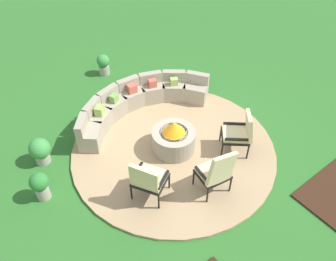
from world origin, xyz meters
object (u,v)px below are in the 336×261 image
potted_plant_0 (40,150)px  lounge_chair_back_left (240,132)px  fire_pit (174,138)px  potted_plant_2 (40,185)px  potted_plant_1 (103,64)px  lounge_chair_front_right (216,172)px  curved_stone_bench (138,102)px  lounge_chair_front_left (148,179)px

potted_plant_0 → lounge_chair_back_left: bearing=-33.9°
fire_pit → potted_plant_2: size_ratio=1.45×
potted_plant_0 → potted_plant_1: 3.49m
lounge_chair_back_left → potted_plant_2: lounge_chair_back_left is taller
lounge_chair_back_left → potted_plant_0: bearing=97.0°
lounge_chair_back_left → lounge_chair_front_right: bearing=154.3°
potted_plant_1 → potted_plant_2: (-3.14, -3.03, 0.05)m
fire_pit → potted_plant_1: 3.61m
lounge_chair_front_right → potted_plant_2: bearing=152.8°
lounge_chair_front_right → lounge_chair_back_left: size_ratio=1.14×
curved_stone_bench → potted_plant_1: 2.07m
lounge_chair_front_left → lounge_chair_back_left: 2.28m
potted_plant_1 → lounge_chair_back_left: bearing=-80.6°
lounge_chair_front_left → fire_pit: bearing=91.6°
curved_stone_bench → lounge_chair_back_left: 2.62m
lounge_chair_front_left → potted_plant_1: 4.60m
fire_pit → lounge_chair_front_left: (-1.19, -0.73, 0.24)m
potted_plant_1 → curved_stone_bench: bearing=-96.6°
lounge_chair_back_left → curved_stone_bench: bearing=62.9°
lounge_chair_back_left → potted_plant_0: lounge_chair_back_left is taller
lounge_chair_front_right → potted_plant_1: 5.03m
curved_stone_bench → potted_plant_0: 2.53m
lounge_chair_front_left → lounge_chair_front_right: (1.09, -0.67, 0.04)m
lounge_chair_front_right → potted_plant_0: (-2.32, 2.87, -0.29)m
potted_plant_1 → fire_pit: bearing=-95.4°
fire_pit → potted_plant_1: bearing=84.6°
fire_pit → potted_plant_2: 2.86m
potted_plant_2 → potted_plant_0: bearing=67.4°
lounge_chair_back_left → potted_plant_0: 4.23m
curved_stone_bench → lounge_chair_front_right: size_ratio=3.14×
lounge_chair_back_left → fire_pit: bearing=91.5°
curved_stone_bench → potted_plant_1: (0.24, 2.06, -0.03)m
fire_pit → lounge_chair_front_right: (-0.10, -1.40, 0.27)m
curved_stone_bench → lounge_chair_front_left: bearing=-119.8°
potted_plant_0 → fire_pit: bearing=-31.1°
lounge_chair_front_left → lounge_chair_back_left: bearing=56.2°
lounge_chair_front_left → potted_plant_0: 2.53m
fire_pit → potted_plant_0: 2.84m
lounge_chair_front_left → lounge_chair_front_right: 1.28m
fire_pit → lounge_chair_back_left: (1.08, -0.89, 0.23)m
lounge_chair_front_right → curved_stone_bench: bearing=94.8°
potted_plant_1 → potted_plant_2: 4.37m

